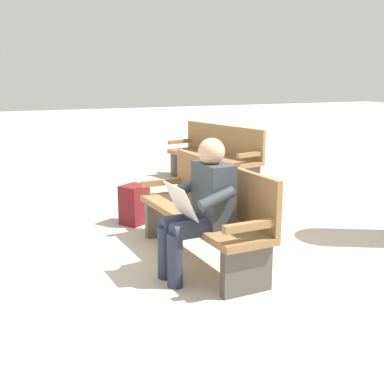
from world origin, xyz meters
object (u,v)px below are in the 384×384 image
object	(u,v)px
bench_near	(207,211)
backpack	(134,205)
bench_far	(216,154)
person_seated	(201,205)

from	to	relation	value
bench_near	backpack	size ratio (longest dim) A/B	4.04
bench_near	bench_far	distance (m)	3.28
bench_near	backpack	world-z (taller)	bench_near
bench_near	person_seated	xyz separation A→B (m)	(-0.35, 0.21, 0.17)
backpack	bench_far	bearing A→B (deg)	-48.73
backpack	bench_near	bearing A→B (deg)	-167.28
bench_far	backpack	bearing A→B (deg)	117.50
bench_near	backpack	xyz separation A→B (m)	(1.33, 0.30, -0.24)
bench_far	person_seated	bearing A→B (deg)	138.53
person_seated	backpack	world-z (taller)	person_seated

